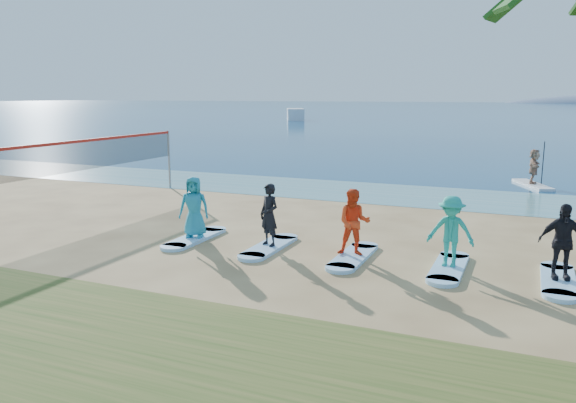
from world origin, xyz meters
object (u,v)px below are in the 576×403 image
at_px(paddleboarder, 534,166).
at_px(surfboard_4, 558,280).
at_px(surfboard_1, 269,247).
at_px(student_2, 354,222).
at_px(student_3, 451,231).
at_px(volleyball_net, 95,154).
at_px(surfboard_2, 353,257).
at_px(student_4, 562,242).
at_px(student_1, 269,215).
at_px(surfboard_3, 449,268).
at_px(surfboard_0, 195,238).
at_px(paddleboard, 532,185).
at_px(student_0, 194,207).
at_px(boat_offshore_a, 295,120).

height_order(paddleboarder, surfboard_4, paddleboarder).
xyz_separation_m(surfboard_1, surfboard_4, (6.93, 0.00, 0.00)).
relative_size(student_2, student_3, 1.00).
height_order(volleyball_net, surfboard_4, volleyball_net).
distance_m(surfboard_1, surfboard_2, 2.31).
height_order(paddleboarder, student_4, student_4).
bearing_deg(surfboard_2, student_1, 180.00).
xyz_separation_m(student_1, student_3, (4.62, 0.00, 0.00)).
bearing_deg(paddleboarder, student_2, 164.55).
xyz_separation_m(surfboard_2, surfboard_3, (2.31, 0.00, 0.00)).
xyz_separation_m(surfboard_3, student_3, (0.00, 0.00, 0.87)).
bearing_deg(student_2, student_1, 166.29).
height_order(volleyball_net, surfboard_0, volleyball_net).
distance_m(surfboard_2, surfboard_3, 2.31).
bearing_deg(paddleboard, surfboard_0, -144.69).
height_order(student_0, surfboard_1, student_0).
height_order(surfboard_1, surfboard_3, same).
height_order(volleyball_net, surfboard_1, volleyball_net).
xyz_separation_m(paddleboard, student_0, (-8.69, -13.99, 0.88)).
bearing_deg(boat_offshore_a, student_3, -89.66).
bearing_deg(student_1, volleyball_net, -175.07).
bearing_deg(volleyball_net, student_4, -10.27).
height_order(surfboard_2, surfboard_4, same).
distance_m(paddleboard, student_2, 14.60).
bearing_deg(student_1, student_3, 23.40).
xyz_separation_m(boat_offshore_a, student_0, (26.61, -71.14, 0.94)).
distance_m(surfboard_1, student_3, 4.70).
bearing_deg(paddleboard, surfboard_3, -120.00).
distance_m(student_0, student_1, 2.31).
xyz_separation_m(paddleboard, student_3, (-1.75, -13.99, 0.86)).
relative_size(volleyball_net, surfboard_1, 4.13).
bearing_deg(student_3, surfboard_3, -88.03).
height_order(volleyball_net, surfboard_3, volleyball_net).
relative_size(paddleboard, student_4, 1.81).
xyz_separation_m(student_3, surfboard_4, (2.31, -0.00, -0.87)).
bearing_deg(boat_offshore_a, volleyball_net, -98.07).
bearing_deg(paddleboarder, surfboard_4, -176.97).
xyz_separation_m(student_1, student_4, (6.93, 0.00, 0.01)).
height_order(boat_offshore_a, student_4, student_4).
distance_m(surfboard_1, student_4, 6.99).
bearing_deg(surfboard_2, surfboard_3, 0.00).
xyz_separation_m(surfboard_0, student_4, (9.25, 0.00, 0.87)).
bearing_deg(student_3, volleyball_net, 169.91).
height_order(boat_offshore_a, student_3, student_3).
xyz_separation_m(volleyball_net, student_2, (10.53, -2.74, -0.99)).
height_order(surfboard_0, surfboard_2, same).
distance_m(surfboard_0, surfboard_2, 4.62).
bearing_deg(student_2, volleyball_net, 151.68).
height_order(surfboard_2, surfboard_3, same).
relative_size(surfboard_0, student_1, 1.34).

